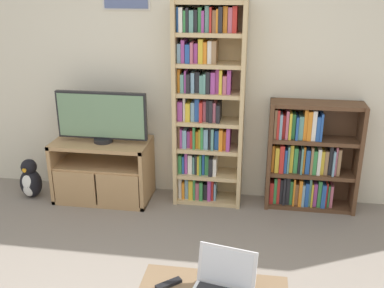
{
  "coord_description": "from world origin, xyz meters",
  "views": [
    {
      "loc": [
        0.6,
        -1.87,
        2.08
      ],
      "look_at": [
        0.11,
        1.25,
        0.91
      ],
      "focal_mm": 42.0,
      "sensor_mm": 36.0,
      "label": 1
    }
  ],
  "objects_px": {
    "television": "(102,117)",
    "laptop": "(223,285)",
    "tv_stand": "(103,170)",
    "penguin_figurine": "(30,180)",
    "bookshelf_tall": "(206,106)",
    "bookshelf_short": "(306,158)",
    "remote_far_from_laptop": "(169,284)"
  },
  "relations": [
    {
      "from": "tv_stand",
      "to": "remote_far_from_laptop",
      "type": "bearing_deg",
      "value": -59.71
    },
    {
      "from": "television",
      "to": "remote_far_from_laptop",
      "type": "distance_m",
      "value": 2.04
    },
    {
      "from": "television",
      "to": "laptop",
      "type": "xyz_separation_m",
      "value": [
        1.31,
        -1.76,
        -0.39
      ]
    },
    {
      "from": "tv_stand",
      "to": "television",
      "type": "bearing_deg",
      "value": -18.12
    },
    {
      "from": "tv_stand",
      "to": "laptop",
      "type": "height_order",
      "value": "laptop"
    },
    {
      "from": "television",
      "to": "bookshelf_short",
      "type": "height_order",
      "value": "television"
    },
    {
      "from": "laptop",
      "to": "bookshelf_short",
      "type": "bearing_deg",
      "value": 83.51
    },
    {
      "from": "tv_stand",
      "to": "laptop",
      "type": "relative_size",
      "value": 2.38
    },
    {
      "from": "bookshelf_tall",
      "to": "television",
      "type": "bearing_deg",
      "value": -171.59
    },
    {
      "from": "tv_stand",
      "to": "penguin_figurine",
      "type": "height_order",
      "value": "tv_stand"
    },
    {
      "from": "tv_stand",
      "to": "laptop",
      "type": "xyz_separation_m",
      "value": [
        1.34,
        -1.77,
        0.16
      ]
    },
    {
      "from": "laptop",
      "to": "bookshelf_tall",
      "type": "bearing_deg",
      "value": 111.32
    },
    {
      "from": "laptop",
      "to": "remote_far_from_laptop",
      "type": "height_order",
      "value": "laptop"
    },
    {
      "from": "laptop",
      "to": "tv_stand",
      "type": "bearing_deg",
      "value": 138.33
    },
    {
      "from": "television",
      "to": "penguin_figurine",
      "type": "bearing_deg",
      "value": -174.02
    },
    {
      "from": "penguin_figurine",
      "to": "bookshelf_short",
      "type": "bearing_deg",
      "value": 5.09
    },
    {
      "from": "bookshelf_short",
      "to": "bookshelf_tall",
      "type": "bearing_deg",
      "value": -179.04
    },
    {
      "from": "laptop",
      "to": "remote_far_from_laptop",
      "type": "xyz_separation_m",
      "value": [
        -0.32,
        0.03,
        -0.05
      ]
    },
    {
      "from": "bookshelf_short",
      "to": "penguin_figurine",
      "type": "height_order",
      "value": "bookshelf_short"
    },
    {
      "from": "television",
      "to": "bookshelf_tall",
      "type": "height_order",
      "value": "bookshelf_tall"
    },
    {
      "from": "television",
      "to": "laptop",
      "type": "height_order",
      "value": "television"
    },
    {
      "from": "television",
      "to": "bookshelf_tall",
      "type": "bearing_deg",
      "value": 8.41
    },
    {
      "from": "television",
      "to": "bookshelf_short",
      "type": "bearing_deg",
      "value": 4.74
    },
    {
      "from": "television",
      "to": "remote_far_from_laptop",
      "type": "xyz_separation_m",
      "value": [
        0.99,
        -1.73,
        -0.45
      ]
    },
    {
      "from": "bookshelf_short",
      "to": "penguin_figurine",
      "type": "distance_m",
      "value": 2.71
    },
    {
      "from": "tv_stand",
      "to": "television",
      "type": "xyz_separation_m",
      "value": [
        0.03,
        -0.01,
        0.55
      ]
    },
    {
      "from": "penguin_figurine",
      "to": "tv_stand",
      "type": "bearing_deg",
      "value": 7.03
    },
    {
      "from": "tv_stand",
      "to": "penguin_figurine",
      "type": "xyz_separation_m",
      "value": [
        -0.73,
        -0.09,
        -0.12
      ]
    },
    {
      "from": "bookshelf_tall",
      "to": "remote_far_from_laptop",
      "type": "xyz_separation_m",
      "value": [
        0.02,
        -1.88,
        -0.56
      ]
    },
    {
      "from": "bookshelf_short",
      "to": "laptop",
      "type": "xyz_separation_m",
      "value": [
        -0.61,
        -1.92,
        -0.03
      ]
    },
    {
      "from": "bookshelf_short",
      "to": "television",
      "type": "bearing_deg",
      "value": -175.26
    },
    {
      "from": "laptop",
      "to": "remote_far_from_laptop",
      "type": "bearing_deg",
      "value": -173.29
    }
  ]
}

